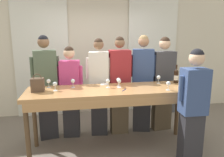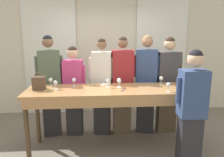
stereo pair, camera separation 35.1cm
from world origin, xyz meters
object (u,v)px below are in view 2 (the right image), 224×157
guest_cream_sweater (102,86)px  host_pouring (191,110)px  wine_glass_front_left (55,83)px  potted_plant (179,102)px  wine_bottle (180,77)px  wine_glass_back_mid (119,82)px  wine_glass_center_right (161,79)px  guest_striped_shirt (122,85)px  tasting_bar (112,95)px  guest_olive_jacket (50,85)px  wine_glass_front_right (119,80)px  wine_glass_front_mid (168,85)px  guest_navy_coat (146,83)px  handbag (39,83)px  guest_beige_cap (168,84)px  wine_glass_center_mid (108,81)px  wine_glass_center_left (74,80)px  wine_glass_back_left (51,80)px  guest_pink_top (74,90)px

guest_cream_sweater → host_pouring: (1.17, -1.23, -0.04)m
wine_glass_front_left → potted_plant: size_ratio=0.24×
wine_bottle → wine_glass_back_mid: bearing=-172.2°
wine_glass_center_right → guest_striped_shirt: size_ratio=0.08×
tasting_bar → host_pouring: size_ratio=1.59×
guest_olive_jacket → guest_striped_shirt: bearing=0.0°
wine_glass_back_mid → wine_glass_front_right: bearing=85.2°
wine_glass_front_right → wine_glass_front_mid: bearing=-28.6°
wine_glass_front_mid → guest_navy_coat: (-0.15, 0.83, -0.16)m
wine_glass_front_right → guest_olive_jacket: size_ratio=0.08×
handbag → guest_navy_coat: guest_navy_coat is taller
wine_glass_front_mid → wine_glass_front_right: (-0.71, 0.39, 0.00)m
wine_glass_front_right → guest_beige_cap: guest_beige_cap is taller
guest_olive_jacket → handbag: bearing=-95.3°
guest_olive_jacket → guest_striped_shirt: 1.33m
wine_glass_center_mid → host_pouring: host_pouring is taller
guest_navy_coat → guest_beige_cap: bearing=-0.0°
wine_glass_center_mid → wine_glass_back_mid: bearing=-7.8°
guest_olive_jacket → potted_plant: guest_olive_jacket is taller
handbag → wine_glass_center_left: handbag is taller
wine_glass_back_mid → guest_navy_coat: bearing=43.1°
wine_glass_front_right → potted_plant: wine_glass_front_right is taller
wine_glass_front_right → guest_cream_sweater: bearing=121.7°
wine_glass_center_mid → potted_plant: wine_glass_center_mid is taller
guest_olive_jacket → host_pouring: bearing=-30.2°
tasting_bar → wine_glass_front_mid: 0.88m
wine_glass_front_left → wine_glass_back_mid: bearing=1.5°
wine_glass_center_left → guest_beige_cap: size_ratio=0.08×
guest_olive_jacket → host_pouring: (2.12, -1.23, -0.08)m
wine_glass_front_left → wine_glass_center_right: same height
tasting_bar → wine_glass_front_mid: size_ratio=19.23×
wine_glass_back_left → guest_olive_jacket: guest_olive_jacket is taller
wine_glass_back_left → wine_glass_center_left: bearing=-8.0°
wine_glass_center_right → potted_plant: (0.86, 1.29, -0.85)m
handbag → wine_glass_front_right: (1.27, 0.12, -0.01)m
wine_bottle → guest_cream_sweater: 1.40m
wine_glass_front_mid → wine_glass_back_mid: size_ratio=1.00×
guest_pink_top → host_pouring: bearing=-36.0°
tasting_bar → wine_glass_back_mid: wine_glass_back_mid is taller
guest_striped_shirt → potted_plant: (1.48, 0.93, -0.66)m
wine_glass_front_right → wine_glass_center_right: same height
wine_glass_back_left → guest_pink_top: bearing=45.1°
wine_glass_center_right → host_pouring: host_pouring is taller
wine_glass_front_right → handbag: bearing=-174.8°
wine_glass_front_mid → guest_cream_sweater: size_ratio=0.08×
handbag → wine_glass_center_mid: 1.08m
guest_striped_shirt → potted_plant: 1.87m
guest_olive_jacket → potted_plant: (2.81, 0.93, -0.68)m
guest_cream_sweater → wine_glass_center_left: bearing=-140.4°
wine_glass_front_right → wine_glass_center_left: same height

